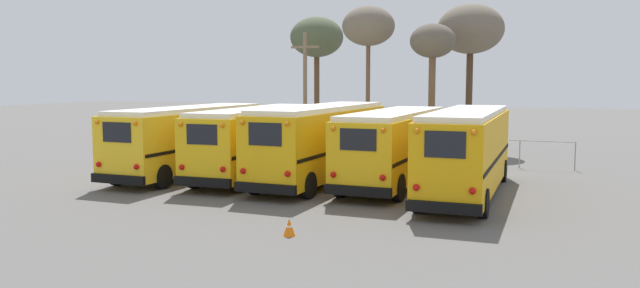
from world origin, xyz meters
name	(u,v)px	position (x,y,z in m)	size (l,w,h in m)	color
ground_plane	(317,183)	(0.00, 0.00, 0.00)	(160.00, 160.00, 0.00)	#5B5956
school_bus_0	(190,138)	(-6.48, -0.01, 1.75)	(2.67, 10.31, 3.21)	yellow
school_bus_1	(258,139)	(-3.24, 0.74, 1.74)	(2.94, 10.67, 3.18)	yellow
school_bus_2	(322,140)	(0.00, 0.53, 1.82)	(2.74, 10.88, 3.34)	#EAAA0F
school_bus_3	(395,144)	(3.24, 0.86, 1.73)	(2.66, 10.07, 3.16)	yellow
school_bus_4	(467,149)	(6.48, -0.58, 1.80)	(2.56, 10.52, 3.32)	#E5A00C
utility_pole	(305,90)	(-4.88, 10.17, 3.87)	(1.80, 0.24, 7.32)	#75604C
bare_tree_0	(368,27)	(-1.48, 12.11, 7.66)	(3.23, 3.23, 8.96)	brown
bare_tree_1	(433,45)	(2.64, 11.37, 6.47)	(2.64, 2.64, 7.70)	brown
bare_tree_2	(471,30)	(4.23, 15.21, 7.54)	(4.13, 4.13, 9.17)	#473323
bare_tree_3	(317,38)	(-6.57, 16.28, 7.36)	(3.75, 3.75, 8.86)	brown
fence_line	(372,143)	(0.00, 8.11, 1.00)	(21.01, 0.06, 1.42)	#939399
traffic_cone	(289,227)	(2.70, -8.90, 0.26)	(0.36, 0.36, 0.52)	orange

